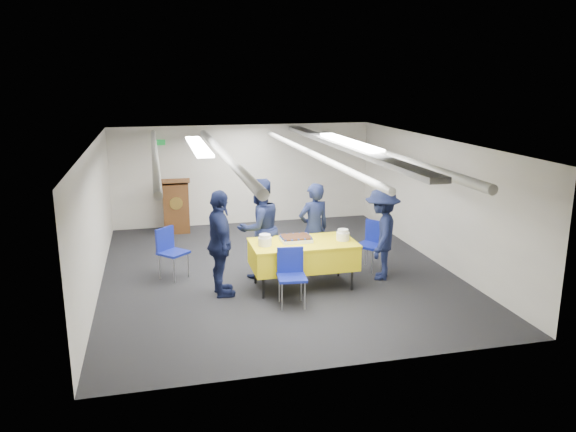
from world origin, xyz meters
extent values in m
plane|color=black|center=(0.00, 0.00, 0.00)|extent=(7.00, 7.00, 0.00)
cube|color=silver|center=(0.00, 3.49, 1.15)|extent=(6.00, 0.02, 2.30)
cube|color=silver|center=(-2.99, 0.00, 1.15)|extent=(0.02, 7.00, 2.30)
cube|color=silver|center=(2.99, 0.00, 1.15)|extent=(0.02, 7.00, 2.30)
cube|color=silver|center=(0.00, 0.00, 2.29)|extent=(6.00, 7.00, 0.02)
cylinder|color=silver|center=(-2.00, 0.00, 2.18)|extent=(0.10, 6.90, 0.10)
cylinder|color=silver|center=(-0.90, 0.00, 2.14)|extent=(0.14, 6.90, 0.14)
cylinder|color=silver|center=(0.60, 0.00, 2.10)|extent=(0.10, 6.90, 0.10)
cylinder|color=silver|center=(1.90, 0.00, 2.06)|extent=(0.14, 6.90, 0.14)
cube|color=gray|center=(1.20, 0.00, 2.20)|extent=(0.28, 6.90, 0.08)
cube|color=white|center=(-1.30, 0.00, 2.27)|extent=(0.25, 2.60, 0.04)
cube|color=white|center=(1.30, 0.00, 2.27)|extent=(0.25, 2.60, 0.04)
cube|color=#0C591E|center=(-1.90, 3.47, 1.95)|extent=(0.30, 0.04, 0.12)
cylinder|color=black|center=(-0.47, -1.19, 0.18)|extent=(0.04, 0.04, 0.36)
cylinder|color=black|center=(0.99, -1.19, 0.18)|extent=(0.04, 0.04, 0.36)
cylinder|color=black|center=(-0.47, -0.51, 0.18)|extent=(0.04, 0.04, 0.36)
cylinder|color=black|center=(0.99, -0.51, 0.18)|extent=(0.04, 0.04, 0.36)
cube|color=yellow|center=(0.26, -0.85, 0.54)|extent=(1.68, 0.90, 0.39)
cube|color=yellow|center=(0.26, -0.85, 0.76)|extent=(1.70, 0.92, 0.03)
cube|color=white|center=(0.15, -0.77, 0.80)|extent=(0.49, 0.39, 0.06)
cube|color=black|center=(0.15, -0.77, 0.84)|extent=(0.47, 0.37, 0.03)
sphere|color=navy|center=(-0.06, -0.95, 0.84)|extent=(0.04, 0.04, 0.04)
sphere|color=navy|center=(-0.06, -0.60, 0.84)|extent=(0.04, 0.04, 0.04)
sphere|color=navy|center=(0.05, -0.95, 0.84)|extent=(0.04, 0.04, 0.04)
sphere|color=navy|center=(0.05, -0.60, 0.84)|extent=(0.04, 0.04, 0.04)
sphere|color=navy|center=(0.15, -0.95, 0.84)|extent=(0.04, 0.04, 0.04)
sphere|color=navy|center=(0.15, -0.60, 0.84)|extent=(0.04, 0.04, 0.04)
sphere|color=navy|center=(0.26, -0.95, 0.84)|extent=(0.04, 0.04, 0.04)
sphere|color=navy|center=(0.26, -0.60, 0.84)|extent=(0.04, 0.04, 0.04)
sphere|color=navy|center=(0.37, -0.95, 0.84)|extent=(0.04, 0.04, 0.04)
sphere|color=navy|center=(0.37, -0.60, 0.84)|extent=(0.04, 0.04, 0.04)
sphere|color=navy|center=(-0.08, -0.86, 0.84)|extent=(0.04, 0.04, 0.04)
sphere|color=navy|center=(0.39, -0.86, 0.84)|extent=(0.04, 0.04, 0.04)
sphere|color=navy|center=(-0.08, -0.77, 0.84)|extent=(0.04, 0.04, 0.04)
sphere|color=navy|center=(0.39, -0.77, 0.84)|extent=(0.04, 0.04, 0.04)
sphere|color=navy|center=(-0.08, -0.69, 0.84)|extent=(0.04, 0.04, 0.04)
sphere|color=navy|center=(0.39, -0.69, 0.84)|extent=(0.04, 0.04, 0.04)
cylinder|color=white|center=(-0.38, -0.90, 0.84)|extent=(0.21, 0.21, 0.13)
cylinder|color=white|center=(-0.38, -0.90, 0.93)|extent=(0.18, 0.18, 0.05)
cylinder|color=white|center=(0.92, -0.90, 0.84)|extent=(0.21, 0.21, 0.13)
cylinder|color=white|center=(0.92, -0.90, 0.93)|extent=(0.18, 0.18, 0.05)
cube|color=brown|center=(-1.60, 3.05, 0.55)|extent=(0.55, 0.45, 1.10)
cube|color=brown|center=(-1.60, 3.02, 1.15)|extent=(0.62, 0.53, 0.21)
cylinder|color=gold|center=(-1.60, 2.81, 0.70)|extent=(0.28, 0.02, 0.28)
cylinder|color=gray|center=(-0.30, -1.73, 0.21)|extent=(0.02, 0.02, 0.43)
cylinder|color=gray|center=(0.04, -1.76, 0.21)|extent=(0.02, 0.02, 0.43)
cylinder|color=gray|center=(-0.26, -1.39, 0.21)|extent=(0.02, 0.02, 0.43)
cylinder|color=gray|center=(0.08, -1.42, 0.21)|extent=(0.02, 0.02, 0.43)
cube|color=navy|center=(-0.11, -1.57, 0.45)|extent=(0.46, 0.46, 0.04)
cube|color=navy|center=(-0.09, -1.39, 0.67)|extent=(0.40, 0.08, 0.40)
cylinder|color=gray|center=(1.39, -0.27, 0.21)|extent=(0.02, 0.02, 0.43)
cylinder|color=gray|center=(1.59, -0.54, 0.21)|extent=(0.02, 0.02, 0.43)
cylinder|color=gray|center=(1.67, -0.07, 0.21)|extent=(0.02, 0.02, 0.43)
cylinder|color=gray|center=(1.87, -0.34, 0.21)|extent=(0.02, 0.02, 0.43)
cube|color=navy|center=(1.63, -0.30, 0.45)|extent=(0.59, 0.59, 0.04)
cube|color=navy|center=(1.78, -0.19, 0.67)|extent=(0.27, 0.35, 0.40)
cylinder|color=gray|center=(-1.79, -0.17, 0.21)|extent=(0.02, 0.02, 0.43)
cylinder|color=gray|center=(-1.54, 0.07, 0.21)|extent=(0.02, 0.02, 0.43)
cylinder|color=gray|center=(-2.02, 0.08, 0.21)|extent=(0.02, 0.02, 0.43)
cylinder|color=gray|center=(-1.78, 0.31, 0.21)|extent=(0.02, 0.02, 0.43)
cube|color=navy|center=(-1.78, 0.07, 0.45)|extent=(0.59, 0.59, 0.04)
cube|color=navy|center=(-1.91, 0.21, 0.67)|extent=(0.32, 0.30, 0.40)
imported|color=black|center=(0.61, -0.24, 0.81)|extent=(0.66, 0.52, 1.61)
imported|color=black|center=(-0.33, -0.17, 0.86)|extent=(1.02, 0.93, 1.71)
imported|color=black|center=(-1.09, -0.89, 0.85)|extent=(0.45, 1.01, 1.69)
imported|color=black|center=(1.66, -0.76, 0.79)|extent=(0.99, 1.17, 1.57)
camera|label=1|loc=(-2.03, -9.25, 3.39)|focal=35.00mm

